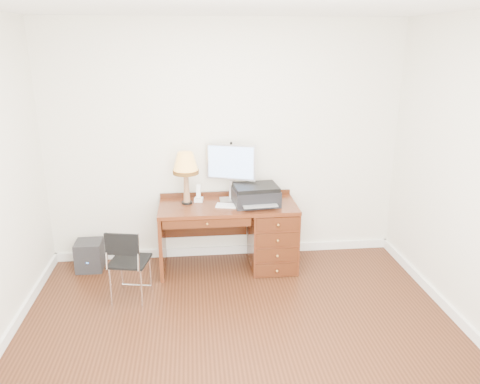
{
  "coord_description": "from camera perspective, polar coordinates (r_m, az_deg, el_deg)",
  "views": [
    {
      "loc": [
        -0.37,
        -3.41,
        2.44
      ],
      "look_at": [
        0.11,
        1.2,
        0.95
      ],
      "focal_mm": 35.0,
      "sensor_mm": 36.0,
      "label": 1
    }
  ],
  "objects": [
    {
      "name": "monitor",
      "position": [
        5.15,
        -1.19,
        3.28
      ],
      "size": [
        0.54,
        0.27,
        0.63
      ],
      "rotation": [
        0.0,
        0.0,
        -0.33
      ],
      "color": "silver",
      "rests_on": "desk"
    },
    {
      "name": "pen_cup",
      "position": [
        5.23,
        0.3,
        -0.45
      ],
      "size": [
        0.08,
        0.08,
        0.1
      ],
      "primitive_type": "cylinder",
      "color": "black",
      "rests_on": "desk"
    },
    {
      "name": "desk",
      "position": [
        5.27,
        2.04,
        -4.85
      ],
      "size": [
        1.5,
        0.67,
        0.75
      ],
      "color": "#572512",
      "rests_on": "ground"
    },
    {
      "name": "printer",
      "position": [
        5.09,
        1.93,
        -0.35
      ],
      "size": [
        0.52,
        0.42,
        0.22
      ],
      "rotation": [
        0.0,
        0.0,
        0.09
      ],
      "color": "black",
      "rests_on": "desk"
    },
    {
      "name": "ground",
      "position": [
        4.21,
        0.16,
        -17.65
      ],
      "size": [
        4.0,
        4.0,
        0.0
      ],
      "primitive_type": "plane",
      "color": "#32170B",
      "rests_on": "ground"
    },
    {
      "name": "keyboard",
      "position": [
        5.04,
        -0.33,
        -1.71
      ],
      "size": [
        0.48,
        0.23,
        0.02
      ],
      "primitive_type": "cube",
      "rotation": [
        0.0,
        0.0,
        -0.22
      ],
      "color": "white",
      "rests_on": "desk"
    },
    {
      "name": "chair",
      "position": [
        4.66,
        -13.45,
        -7.85
      ],
      "size": [
        0.42,
        0.43,
        0.76
      ],
      "rotation": [
        0.0,
        0.0,
        -0.2
      ],
      "color": "black",
      "rests_on": "ground"
    },
    {
      "name": "room_shell",
      "position": [
        4.71,
        -0.67,
        -12.72
      ],
      "size": [
        4.0,
        4.0,
        4.0
      ],
      "color": "silver",
      "rests_on": "ground"
    },
    {
      "name": "leg_lamp",
      "position": [
        5.05,
        -6.64,
        3.12
      ],
      "size": [
        0.28,
        0.28,
        0.57
      ],
      "color": "black",
      "rests_on": "desk"
    },
    {
      "name": "equipment_box",
      "position": [
        5.54,
        -17.86,
        -7.36
      ],
      "size": [
        0.29,
        0.29,
        0.33
      ],
      "primitive_type": "cube",
      "rotation": [
        0.0,
        0.0,
        0.01
      ],
      "color": "black",
      "rests_on": "ground"
    },
    {
      "name": "mouse_pad",
      "position": [
        5.1,
        2.71,
        -1.43
      ],
      "size": [
        0.24,
        0.24,
        0.05
      ],
      "color": "black",
      "rests_on": "desk"
    },
    {
      "name": "phone",
      "position": [
        5.21,
        -5.06,
        -0.54
      ],
      "size": [
        0.1,
        0.1,
        0.19
      ],
      "rotation": [
        0.0,
        0.0,
        -0.14
      ],
      "color": "white",
      "rests_on": "desk"
    }
  ]
}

